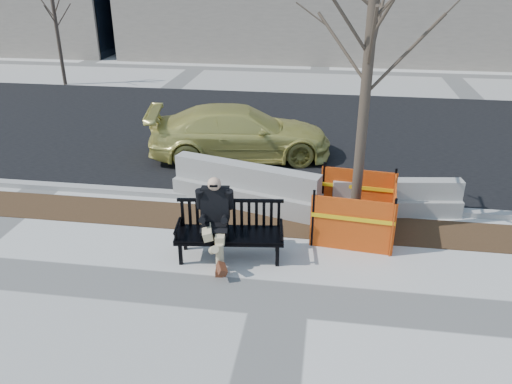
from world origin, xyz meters
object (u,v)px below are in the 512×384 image
Objects in this scene: tree_fence at (353,232)px; sedan at (240,157)px; jersey_barrier_right at (394,213)px; seated_man at (216,255)px; bench at (230,257)px; jersey_barrier_left at (246,204)px.

tree_fence reaches higher than sedan.
sedan is 1.79× the size of jersey_barrier_right.
tree_fence reaches higher than seated_man.
bench is 5.25m from sedan.
jersey_barrier_right is (3.94, -2.87, 0.00)m from sedan.
tree_fence is 1.19× the size of sedan.
jersey_barrier_right is at bearing -137.59° from sedan.
jersey_barrier_right is at bearing 47.68° from tree_fence.
bench is at bearing -71.53° from jersey_barrier_left.
tree_fence is at bearing 23.01° from bench.
seated_man is (-0.27, 0.02, 0.00)m from bench.
seated_man is 4.17m from jersey_barrier_right.
sedan is (-0.46, 5.17, 0.00)m from seated_man.
sedan is at bearing 88.24° from seated_man.
tree_fence is at bearing -140.12° from jersey_barrier_right.
seated_man is 2.87m from tree_fence.
jersey_barrier_left is 3.29m from jersey_barrier_right.
sedan is (-0.73, 5.19, 0.00)m from bench.
tree_fence reaches higher than jersey_barrier_right.
seated_man is 0.56× the size of jersey_barrier_right.
seated_man is 0.26× the size of tree_fence.
tree_fence is at bearing 19.92° from seated_man.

